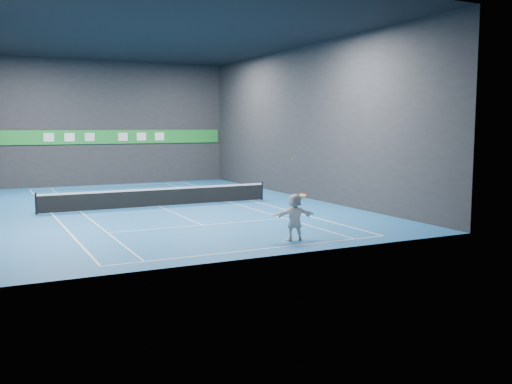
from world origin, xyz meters
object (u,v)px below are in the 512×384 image
player (294,217)px  tennis_racket (302,196)px  tennis_net (159,197)px  tennis_ball (293,159)px

player → tennis_racket: size_ratio=3.35×
tennis_net → tennis_racket: tennis_racket is taller
tennis_ball → tennis_net: bearing=99.7°
tennis_ball → tennis_net: size_ratio=0.01×
player → tennis_ball: tennis_ball is taller
tennis_ball → player: bearing=-43.3°
tennis_ball → tennis_racket: 1.47m
player → tennis_net: size_ratio=0.14×
player → tennis_ball: size_ratio=25.78×
tennis_net → tennis_racket: size_ratio=23.50×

